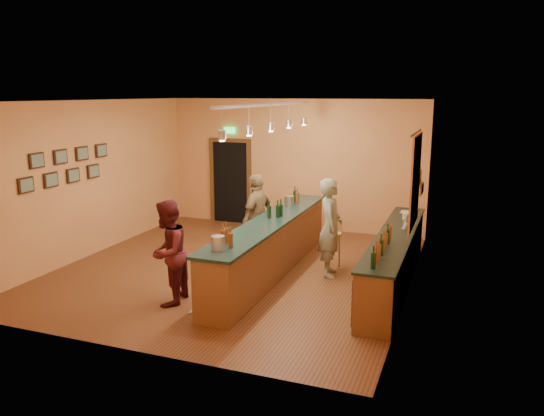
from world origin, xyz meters
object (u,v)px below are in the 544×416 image
(bartender, at_px, (330,227))
(customer_b, at_px, (257,217))
(tasting_bar, at_px, (271,243))
(bar_stool, at_px, (333,240))
(back_counter, at_px, (394,259))
(customer_a, at_px, (168,253))

(bartender, relative_size, customer_b, 1.02)
(tasting_bar, xyz_separation_m, bar_stool, (0.99, 0.82, -0.07))
(back_counter, distance_m, tasting_bar, 2.26)
(customer_a, bearing_deg, tasting_bar, 144.51)
(back_counter, height_order, bartender, bartender)
(bartender, height_order, bar_stool, bartender)
(tasting_bar, distance_m, bar_stool, 1.29)
(customer_a, distance_m, customer_b, 2.64)
(back_counter, bearing_deg, tasting_bar, -175.40)
(customer_a, distance_m, bar_stool, 3.41)
(customer_b, bearing_deg, bar_stool, 102.26)
(back_counter, xyz_separation_m, bar_stool, (-1.26, 0.64, 0.05))
(customer_a, relative_size, bar_stool, 2.49)
(customer_a, height_order, bar_stool, customer_a)
(customer_b, bearing_deg, back_counter, 86.95)
(bartender, bearing_deg, tasting_bar, 94.29)
(back_counter, height_order, customer_a, customer_a)
(back_counter, distance_m, bartender, 1.28)
(tasting_bar, height_order, bartender, bartender)
(customer_b, bearing_deg, bartender, 84.57)
(tasting_bar, distance_m, customer_b, 0.92)
(bartender, height_order, customer_a, bartender)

